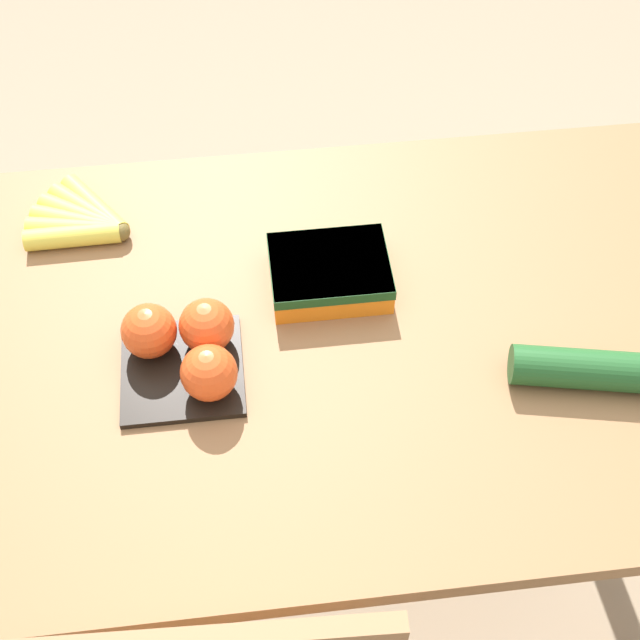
{
  "coord_description": "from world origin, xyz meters",
  "views": [
    {
      "loc": [
        0.09,
        0.76,
        1.79
      ],
      "look_at": [
        0.0,
        0.0,
        0.8
      ],
      "focal_mm": 50.0,
      "sensor_mm": 36.0,
      "label": 1
    }
  ],
  "objects": [
    {
      "name": "ground_plane",
      "position": [
        0.0,
        0.0,
        0.0
      ],
      "size": [
        12.0,
        12.0,
        0.0
      ],
      "primitive_type": "plane",
      "color": "gray"
    },
    {
      "name": "dining_table",
      "position": [
        0.0,
        0.0,
        0.65
      ],
      "size": [
        1.24,
        0.78,
        0.77
      ],
      "color": "olive",
      "rests_on": "ground_plane"
    },
    {
      "name": "banana_bunch",
      "position": [
        0.34,
        -0.25,
        0.79
      ],
      "size": [
        0.16,
        0.15,
        0.03
      ],
      "color": "brown",
      "rests_on": "dining_table"
    },
    {
      "name": "tomato_pack",
      "position": [
        0.19,
        0.03,
        0.81
      ],
      "size": [
        0.17,
        0.17,
        0.09
      ],
      "color": "black",
      "rests_on": "dining_table"
    },
    {
      "name": "carrot_bag",
      "position": [
        -0.02,
        -0.09,
        0.8
      ],
      "size": [
        0.17,
        0.14,
        0.05
      ],
      "color": "orange",
      "rests_on": "dining_table"
    },
    {
      "name": "cucumber_near",
      "position": [
        -0.38,
        0.13,
        0.8
      ],
      "size": [
        0.27,
        0.11,
        0.06
      ],
      "color": "#1E5123",
      "rests_on": "dining_table"
    }
  ]
}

